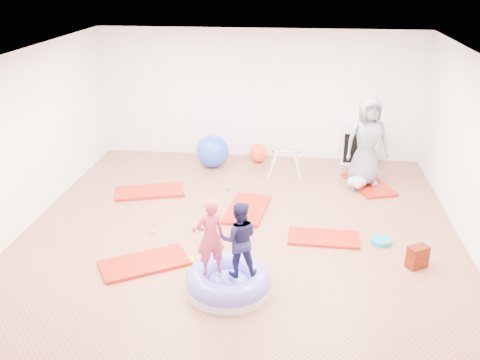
# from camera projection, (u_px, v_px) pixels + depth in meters

# --- Properties ---
(room) EXTENTS (7.01, 8.01, 2.81)m
(room) POSITION_uv_depth(u_px,v_px,m) (238.00, 156.00, 7.88)
(room) COLOR #9C634A
(room) RESTS_ON ground
(gym_mat_front_left) EXTENTS (1.39, 1.19, 0.05)m
(gym_mat_front_left) POSITION_uv_depth(u_px,v_px,m) (145.00, 263.00, 7.71)
(gym_mat_front_left) COLOR #9B0200
(gym_mat_front_left) RESTS_ON ground
(gym_mat_mid_left) EXTENTS (1.41, 0.98, 0.05)m
(gym_mat_mid_left) POSITION_uv_depth(u_px,v_px,m) (150.00, 192.00, 10.12)
(gym_mat_mid_left) COLOR #9B0200
(gym_mat_mid_left) RESTS_ON ground
(gym_mat_center_back) EXTENTS (0.79, 1.34, 0.05)m
(gym_mat_center_back) POSITION_uv_depth(u_px,v_px,m) (247.00, 209.00, 9.40)
(gym_mat_center_back) COLOR #9B0200
(gym_mat_center_back) RESTS_ON ground
(gym_mat_right) EXTENTS (1.13, 0.59, 0.05)m
(gym_mat_right) POSITION_uv_depth(u_px,v_px,m) (324.00, 238.00, 8.42)
(gym_mat_right) COLOR #9B0200
(gym_mat_right) RESTS_ON ground
(gym_mat_rear_right) EXTENTS (1.01, 1.38, 0.05)m
(gym_mat_rear_right) POSITION_uv_depth(u_px,v_px,m) (369.00, 185.00, 10.44)
(gym_mat_rear_right) COLOR #9B0200
(gym_mat_rear_right) RESTS_ON ground
(inflatable_cushion) EXTENTS (1.13, 1.13, 0.36)m
(inflatable_cushion) POSITION_uv_depth(u_px,v_px,m) (228.00, 282.00, 7.06)
(inflatable_cushion) COLOR silver
(inflatable_cushion) RESTS_ON ground
(child_pink) EXTENTS (0.46, 0.40, 1.05)m
(child_pink) POSITION_uv_depth(u_px,v_px,m) (210.00, 233.00, 6.80)
(child_pink) COLOR #C73C55
(child_pink) RESTS_ON inflatable_cushion
(child_navy) EXTENTS (0.55, 0.46, 1.03)m
(child_navy) POSITION_uv_depth(u_px,v_px,m) (239.00, 236.00, 6.77)
(child_navy) COLOR #1A1A43
(child_navy) RESTS_ON inflatable_cushion
(adult_caregiver) EXTENTS (0.94, 0.72, 1.71)m
(adult_caregiver) POSITION_uv_depth(u_px,v_px,m) (367.00, 141.00, 10.14)
(adult_caregiver) COLOR slate
(adult_caregiver) RESTS_ON gym_mat_rear_right
(infant) EXTENTS (0.38, 0.39, 0.22)m
(infant) POSITION_uv_depth(u_px,v_px,m) (357.00, 182.00, 10.18)
(infant) COLOR #84B2DA
(infant) RESTS_ON gym_mat_rear_right
(ball_pit_balls) EXTENTS (3.42, 3.59, 0.07)m
(ball_pit_balls) POSITION_uv_depth(u_px,v_px,m) (230.00, 221.00, 8.94)
(ball_pit_balls) COLOR green
(ball_pit_balls) RESTS_ON ground
(exercise_ball_blue) EXTENTS (0.70, 0.70, 0.70)m
(exercise_ball_blue) POSITION_uv_depth(u_px,v_px,m) (213.00, 151.00, 11.32)
(exercise_ball_blue) COLOR blue
(exercise_ball_blue) RESTS_ON ground
(exercise_ball_orange) EXTENTS (0.41, 0.41, 0.41)m
(exercise_ball_orange) POSITION_uv_depth(u_px,v_px,m) (258.00, 153.00, 11.64)
(exercise_ball_orange) COLOR #FF5121
(exercise_ball_orange) RESTS_ON ground
(infant_play_gym) EXTENTS (0.70, 0.66, 0.54)m
(infant_play_gym) POSITION_uv_depth(u_px,v_px,m) (286.00, 159.00, 10.82)
(infant_play_gym) COLOR silver
(infant_play_gym) RESTS_ON ground
(cube_shelf) EXTENTS (0.75, 0.37, 0.75)m
(cube_shelf) POSITION_uv_depth(u_px,v_px,m) (358.00, 146.00, 11.53)
(cube_shelf) COLOR silver
(cube_shelf) RESTS_ON ground
(balance_disc) EXTENTS (0.32, 0.32, 0.07)m
(balance_disc) POSITION_uv_depth(u_px,v_px,m) (381.00, 241.00, 8.31)
(balance_disc) COLOR teal
(balance_disc) RESTS_ON ground
(backpack) EXTENTS (0.34, 0.30, 0.33)m
(backpack) POSITION_uv_depth(u_px,v_px,m) (417.00, 257.00, 7.60)
(backpack) COLOR #A22406
(backpack) RESTS_ON ground
(yellow_toy) EXTENTS (0.22, 0.22, 0.03)m
(yellow_toy) POSITION_uv_depth(u_px,v_px,m) (187.00, 260.00, 7.82)
(yellow_toy) COLOR yellow
(yellow_toy) RESTS_ON ground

